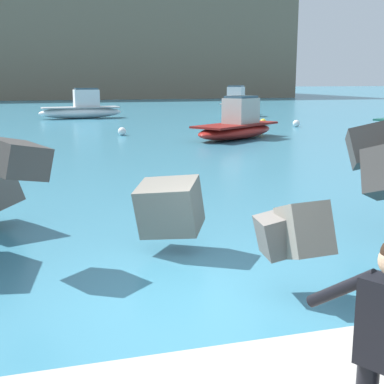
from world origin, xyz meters
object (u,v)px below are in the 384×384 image
(boat_mid_centre, at_px, (82,109))
(mooring_buoy_outer, at_px, (122,131))
(boat_near_centre, at_px, (237,106))
(boat_near_left, at_px, (237,126))
(mooring_buoy_middle, at_px, (296,123))
(mooring_buoy_inner, at_px, (263,122))

(boat_mid_centre, bearing_deg, mooring_buoy_outer, -85.92)
(boat_mid_centre, relative_size, mooring_buoy_outer, 14.72)
(boat_near_centre, distance_m, mooring_buoy_outer, 17.53)
(boat_near_left, relative_size, mooring_buoy_middle, 13.32)
(boat_near_left, distance_m, mooring_buoy_middle, 8.14)
(boat_near_centre, height_order, mooring_buoy_outer, boat_near_centre)
(boat_mid_centre, height_order, mooring_buoy_outer, boat_mid_centre)
(boat_near_left, bearing_deg, mooring_buoy_outer, 149.49)
(boat_mid_centre, relative_size, mooring_buoy_inner, 14.72)
(mooring_buoy_middle, bearing_deg, boat_near_centre, 89.51)
(mooring_buoy_inner, bearing_deg, boat_near_centre, 79.83)
(boat_mid_centre, height_order, mooring_buoy_inner, boat_mid_centre)
(mooring_buoy_outer, bearing_deg, mooring_buoy_middle, 10.77)
(boat_near_centre, distance_m, boat_mid_centre, 12.59)
(boat_near_centre, relative_size, mooring_buoy_outer, 12.02)
(mooring_buoy_inner, distance_m, mooring_buoy_outer, 10.66)
(boat_mid_centre, bearing_deg, mooring_buoy_inner, -41.98)
(boat_near_centre, height_order, mooring_buoy_middle, boat_near_centre)
(boat_near_centre, relative_size, boat_mid_centre, 0.82)
(boat_near_centre, bearing_deg, boat_mid_centre, 177.52)
(boat_mid_centre, height_order, mooring_buoy_middle, boat_mid_centre)
(mooring_buoy_inner, relative_size, mooring_buoy_outer, 1.00)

